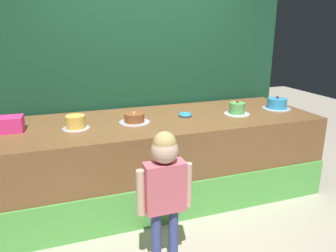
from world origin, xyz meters
TOP-DOWN VIEW (x-y plane):
  - ground_plane at (0.00, 0.00)m, footprint 12.00×12.00m
  - stage_platform at (0.00, 0.59)m, footprint 3.43×1.21m
  - curtain_backdrop at (0.00, 1.29)m, footprint 3.73×0.08m
  - child_figure at (-0.33, -0.54)m, footprint 0.43×0.20m
  - pink_box at (-1.46, 0.63)m, footprint 0.24×0.21m
  - donut at (0.29, 0.58)m, footprint 0.14×0.14m
  - cake_far_left at (-0.88, 0.51)m, footprint 0.26×0.26m
  - cake_center_left at (-0.29, 0.53)m, footprint 0.32×0.32m
  - cake_center_right at (0.88, 0.47)m, footprint 0.28×0.28m
  - cake_far_right at (1.46, 0.54)m, footprint 0.33×0.33m

SIDE VIEW (x-z plane):
  - ground_plane at x=0.00m, z-range 0.00..0.00m
  - stage_platform at x=0.00m, z-range 0.00..0.89m
  - child_figure at x=-0.33m, z-range 0.16..1.29m
  - donut at x=0.29m, z-range 0.89..0.93m
  - cake_center_left at x=-0.29m, z-range 0.87..1.00m
  - cake_center_right at x=0.88m, z-range 0.87..1.03m
  - cake_far_right at x=1.46m, z-range 0.87..1.03m
  - cake_far_left at x=-0.88m, z-range 0.89..1.02m
  - pink_box at x=-1.46m, z-range 0.89..1.03m
  - curtain_backdrop at x=0.00m, z-range 0.00..3.07m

